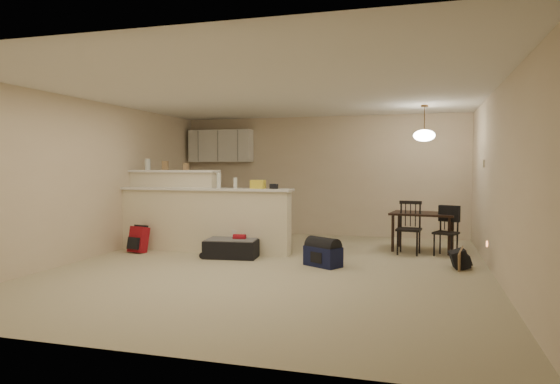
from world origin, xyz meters
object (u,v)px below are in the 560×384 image
(navy_duffel, at_px, (323,256))
(black_daypack, at_px, (459,259))
(dining_chair_far, at_px, (446,232))
(red_backpack, at_px, (139,240))
(dining_table, at_px, (423,217))
(dining_chair_near, at_px, (409,228))
(suitcase, at_px, (232,249))
(pendant_lamp, at_px, (424,135))

(navy_duffel, relative_size, black_daypack, 1.79)
(dining_chair_far, bearing_deg, red_backpack, -145.67)
(dining_table, relative_size, dining_chair_near, 1.30)
(red_backpack, relative_size, black_daypack, 1.46)
(suitcase, distance_m, navy_duffel, 1.57)
(suitcase, distance_m, red_backpack, 1.68)
(dining_table, distance_m, black_daypack, 1.55)
(dining_chair_far, distance_m, red_backpack, 5.10)
(navy_duffel, bearing_deg, dining_chair_far, 68.64)
(red_backpack, bearing_deg, navy_duffel, 6.71)
(navy_duffel, bearing_deg, red_backpack, -154.33)
(pendant_lamp, xyz_separation_m, suitcase, (-2.94, -1.46, -1.85))
(dining_table, relative_size, suitcase, 1.38)
(dining_table, height_order, red_backpack, dining_table)
(dining_chair_far, relative_size, black_daypack, 2.69)
(pendant_lamp, xyz_separation_m, dining_chair_near, (-0.22, -0.40, -1.55))
(dining_table, xyz_separation_m, navy_duffel, (-1.40, -1.77, -0.44))
(pendant_lamp, relative_size, dining_chair_far, 0.78)
(dining_table, relative_size, navy_duffel, 2.15)
(suitcase, relative_size, red_backpack, 1.91)
(dining_chair_near, bearing_deg, suitcase, -151.34)
(dining_table, bearing_deg, red_backpack, -154.31)
(dining_chair_far, distance_m, black_daypack, 1.04)
(dining_table, xyz_separation_m, dining_chair_near, (-0.22, -0.40, -0.14))
(dining_chair_far, bearing_deg, dining_table, 154.13)
(navy_duffel, distance_m, black_daypack, 1.94)
(dining_table, distance_m, pendant_lamp, 1.41)
(red_backpack, distance_m, black_daypack, 5.13)
(dining_chair_near, relative_size, suitcase, 1.06)
(pendant_lamp, height_order, suitcase, pendant_lamp)
(navy_duffel, bearing_deg, suitcase, -160.34)
(dining_chair_near, relative_size, black_daypack, 2.96)
(pendant_lamp, xyz_separation_m, dining_chair_far, (0.36, -0.40, -1.59))
(red_backpack, height_order, black_daypack, red_backpack)
(pendant_lamp, relative_size, navy_duffel, 1.17)
(red_backpack, xyz_separation_m, navy_duffel, (3.22, -0.29, -0.07))
(red_backpack, bearing_deg, dining_chair_far, 24.04)
(dining_chair_near, xyz_separation_m, dining_chair_far, (0.58, 0.00, -0.04))
(suitcase, relative_size, navy_duffel, 1.56)
(dining_table, bearing_deg, dining_chair_near, -111.06)
(red_backpack, bearing_deg, dining_table, 29.55)
(pendant_lamp, distance_m, dining_chair_near, 1.62)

